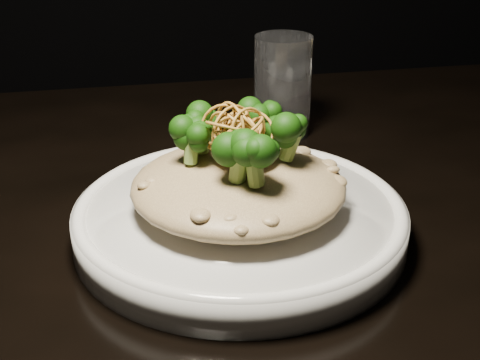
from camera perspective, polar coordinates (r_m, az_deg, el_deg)
name	(u,v)px	position (r m, az deg, el deg)	size (l,w,h in m)	color
table	(291,266)	(0.71, 4.38, -7.34)	(1.10, 0.80, 0.75)	black
plate	(240,221)	(0.59, 0.00, -3.52)	(0.29, 0.29, 0.03)	white
risotto	(238,186)	(0.57, -0.15, -0.51)	(0.18, 0.18, 0.04)	brown
broccoli	(236,136)	(0.56, -0.35, 3.74)	(0.12, 0.12, 0.05)	black
cheese	(245,153)	(0.56, 0.39, 2.34)	(0.06, 0.06, 0.02)	white
shallots	(240,126)	(0.55, 0.04, 4.60)	(0.06, 0.06, 0.04)	brown
drinking_glass	(283,86)	(0.80, 3.65, 7.99)	(0.07, 0.07, 0.12)	white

